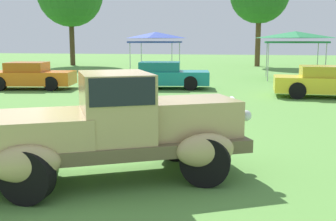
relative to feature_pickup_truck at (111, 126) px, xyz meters
name	(u,v)px	position (x,y,z in m)	size (l,w,h in m)	color
ground_plane	(88,168)	(-0.60, 0.44, -0.87)	(120.00, 120.00, 0.00)	#568C3D
feature_pickup_truck	(111,126)	(0.00, 0.00, 0.00)	(4.47, 3.26, 1.70)	brown
show_car_orange	(30,76)	(-7.80, 11.19, -0.27)	(4.06, 2.35, 1.22)	orange
show_car_teal	(163,75)	(-1.94, 12.66, -0.27)	(4.37, 2.29, 1.22)	teal
show_car_yellow	(328,82)	(5.03, 10.92, -0.27)	(4.17, 1.74, 1.22)	yellow
canopy_tent_left_field	(156,37)	(-3.73, 18.82, 1.56)	(2.79, 2.79, 2.71)	#B7B7BC
canopy_tent_center_field	(295,36)	(4.40, 18.70, 1.56)	(3.29, 3.29, 2.71)	#B7B7BC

